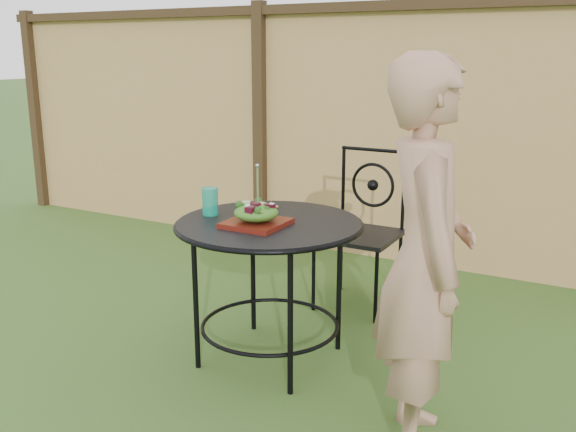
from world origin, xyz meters
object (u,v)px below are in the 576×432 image
object	(u,v)px
patio_chair	(362,224)
salad_plate	(256,223)
patio_table	(269,249)
diner	(425,260)

from	to	relation	value
patio_chair	salad_plate	bearing A→B (deg)	-96.94
patio_table	diner	distance (m)	0.96
patio_table	diner	bearing A→B (deg)	-20.66
patio_table	salad_plate	world-z (taller)	salad_plate
patio_table	salad_plate	xyz separation A→B (m)	(-0.01, -0.10, 0.15)
patio_table	patio_chair	distance (m)	0.94
patio_table	patio_chair	bearing A→B (deg)	83.21
diner	salad_plate	size ratio (longest dim) A/B	5.66
patio_table	salad_plate	bearing A→B (deg)	-98.47
patio_table	diner	world-z (taller)	diner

